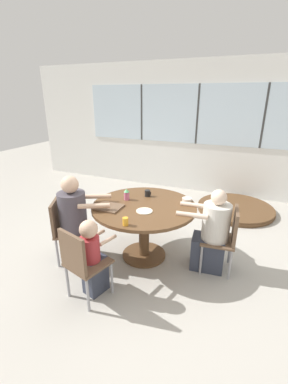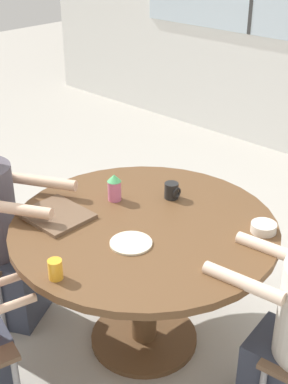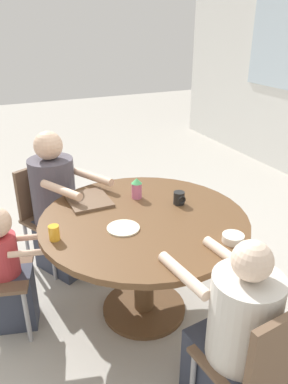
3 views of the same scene
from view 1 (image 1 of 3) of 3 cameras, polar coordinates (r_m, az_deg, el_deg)
name	(u,v)px [view 1 (image 1 of 3)]	position (r m, az deg, el deg)	size (l,w,h in m)	color
ground_plane	(144,255)	(3.70, 0.00, -13.87)	(16.00, 16.00, 0.00)	#B2ADA3
wall_back_with_windows	(197,128)	(5.86, 11.71, 13.75)	(8.40, 0.08, 2.80)	silver
dining_table	(144,216)	(3.39, 0.00, -5.32)	(1.35, 1.35, 0.77)	brown
chair_for_woman_green_shirt	(226,235)	(3.32, 17.79, -9.05)	(0.44, 0.44, 0.85)	brown
chair_for_man_blue_shirt	(64,226)	(3.53, -17.37, -7.15)	(0.54, 0.54, 0.85)	brown
chair_for_toddler	(81,260)	(2.82, -13.88, -14.49)	(0.49, 0.49, 0.85)	brown
person_woman_green_shirt	(212,235)	(3.33, 14.79, -9.20)	(0.65, 0.40, 1.08)	#333847
person_man_blue_shirt	(77,224)	(3.49, -14.71, -6.87)	(0.72, 0.59, 1.18)	#333847
person_toddler	(93,259)	(2.93, -11.31, -14.31)	(0.30, 0.41, 0.91)	#333847
food_tray_dark	(109,207)	(3.27, -7.87, -3.33)	(0.33, 0.28, 0.02)	brown
coffee_mug	(148,193)	(3.59, 0.81, -0.29)	(0.08, 0.08, 0.09)	black
sippy_cup	(127,194)	(3.47, -3.88, -0.52)	(0.08, 0.08, 0.15)	#CC668C
juice_glass	(125,221)	(2.82, -4.16, -6.55)	(0.06, 0.06, 0.09)	gold
bowl_white_shallow	(187,200)	(3.48, 9.53, -1.67)	(0.13, 0.13, 0.05)	silver
plate_tortillas	(144,211)	(3.14, 0.08, -4.24)	(0.20, 0.20, 0.01)	beige
folded_table_stack	(235,208)	(5.28, 19.60, -3.45)	(1.43, 1.43, 0.09)	brown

